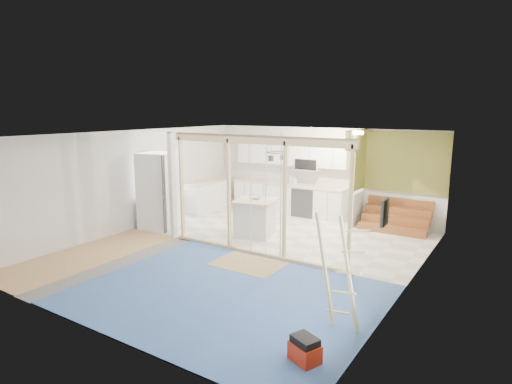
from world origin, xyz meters
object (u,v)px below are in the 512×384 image
Objects in this scene: island at (255,218)px; ladder at (340,272)px; toolbox at (305,350)px; fridge at (159,191)px.

ladder is at bearing -56.26° from island.
island reaches higher than toolbox.
fridge is at bearing 169.46° from ladder.
island is at bearing -0.93° from fridge.
ladder reaches higher than toolbox.
toolbox is at bearing -78.84° from ladder.
island is at bearing 152.63° from toolbox.
toolbox is 0.27× the size of ladder.
ladder is at bearing -39.05° from fridge.
fridge is 1.76× the size of island.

